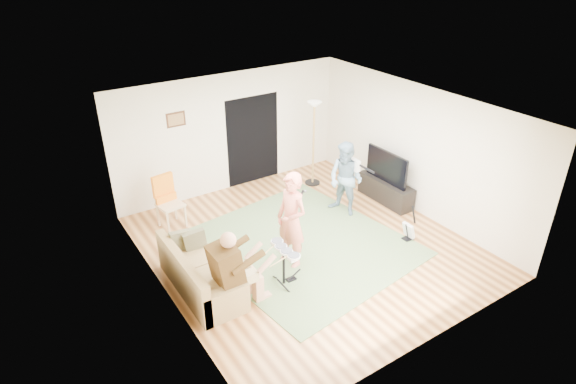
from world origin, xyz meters
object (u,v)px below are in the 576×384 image
at_px(guitarist, 346,179).
at_px(singer, 292,220).
at_px(torchiere_lamp, 314,129).
at_px(tv_cabinet, 386,191).
at_px(television, 387,167).
at_px(guitar_spare, 409,230).
at_px(dining_chair, 170,209).
at_px(sofa, 197,277).
at_px(drum_kit, 284,268).

bearing_deg(guitarist, singer, -82.72).
distance_m(guitarist, torchiere_lamp, 1.64).
distance_m(tv_cabinet, television, 0.60).
xyz_separation_m(guitar_spare, television, (0.68, 1.42, 0.64)).
xyz_separation_m(guitarist, television, (1.07, -0.09, 0.05)).
distance_m(guitarist, dining_chair, 3.64).
distance_m(sofa, guitar_spare, 4.14).
height_order(guitar_spare, dining_chair, dining_chair).
bearing_deg(torchiere_lamp, tv_cabinet, -61.85).
bearing_deg(dining_chair, sofa, -109.27).
bearing_deg(singer, guitar_spare, 65.80).
relative_size(singer, guitar_spare, 2.39).
height_order(dining_chair, television, television).
height_order(guitarist, guitar_spare, guitarist).
distance_m(singer, guitar_spare, 2.49).
relative_size(drum_kit, dining_chair, 0.68).
bearing_deg(television, guitarist, 175.34).
bearing_deg(singer, torchiere_lamp, 128.43).
bearing_deg(torchiere_lamp, drum_kit, -133.13).
bearing_deg(drum_kit, guitarist, 28.92).
bearing_deg(dining_chair, guitar_spare, -48.87).
relative_size(sofa, drum_kit, 2.57).
bearing_deg(tv_cabinet, sofa, -173.10).
height_order(singer, torchiere_lamp, torchiere_lamp).
bearing_deg(singer, drum_kit, -54.21).
height_order(drum_kit, guitar_spare, drum_kit).
distance_m(sofa, guitarist, 3.77).
bearing_deg(guitar_spare, sofa, 168.31).
bearing_deg(television, tv_cabinet, 0.00).
relative_size(singer, dining_chair, 1.62).
height_order(sofa, tv_cabinet, sofa).
xyz_separation_m(singer, torchiere_lamp, (2.19, 2.38, 0.50)).
distance_m(drum_kit, tv_cabinet, 3.71).
bearing_deg(tv_cabinet, torchiere_lamp, 118.15).
xyz_separation_m(guitarist, tv_cabinet, (1.12, -0.09, -0.55)).
distance_m(guitarist, tv_cabinet, 1.25).
bearing_deg(television, singer, -165.37).
xyz_separation_m(sofa, guitar_spare, (4.05, -0.84, -0.05)).
bearing_deg(sofa, television, 6.97).
bearing_deg(television, dining_chair, 159.48).
bearing_deg(guitar_spare, dining_chair, 140.26).
relative_size(guitarist, television, 1.37).
xyz_separation_m(sofa, torchiere_lamp, (3.93, 2.17, 1.13)).
height_order(drum_kit, dining_chair, dining_chair).
xyz_separation_m(drum_kit, tv_cabinet, (3.50, 1.23, -0.07)).
xyz_separation_m(sofa, singer, (1.74, -0.20, 0.63)).
distance_m(torchiere_lamp, dining_chair, 3.67).
xyz_separation_m(guitarist, dining_chair, (-3.27, 1.54, -0.41)).
xyz_separation_m(guitar_spare, dining_chair, (-3.66, 3.04, 0.18)).
distance_m(sofa, torchiere_lamp, 4.63).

